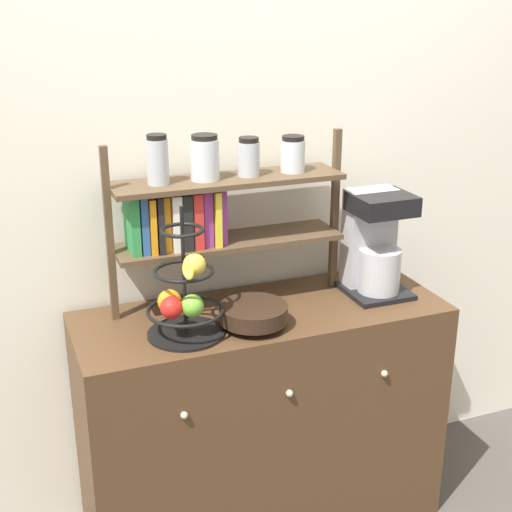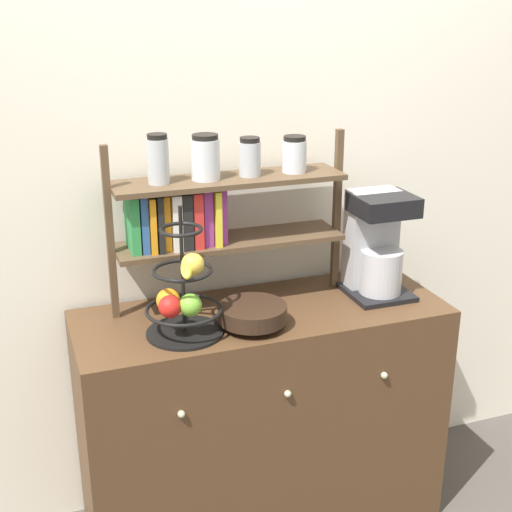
% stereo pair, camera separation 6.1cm
% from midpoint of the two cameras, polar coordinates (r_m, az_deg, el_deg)
% --- Properties ---
extents(wall_back, '(7.00, 0.05, 2.60)m').
position_cam_midpoint_polar(wall_back, '(2.56, -2.51, 7.12)').
color(wall_back, silver).
rests_on(wall_back, ground_plane).
extents(sideboard, '(1.28, 0.49, 0.86)m').
position_cam_midpoint_polar(sideboard, '(2.66, -0.21, -12.85)').
color(sideboard, '#4C331E').
rests_on(sideboard, ground_plane).
extents(coffee_maker, '(0.21, 0.23, 0.37)m').
position_cam_midpoint_polar(coffee_maker, '(2.58, 8.81, 1.00)').
color(coffee_maker, black).
rests_on(coffee_maker, sideboard).
extents(fruit_stand, '(0.25, 0.25, 0.43)m').
position_cam_midpoint_polar(fruit_stand, '(2.23, -6.60, -3.26)').
color(fruit_stand, black).
rests_on(fruit_stand, sideboard).
extents(wooden_bowl, '(0.22, 0.22, 0.08)m').
position_cam_midpoint_polar(wooden_bowl, '(2.32, -0.94, -4.68)').
color(wooden_bowl, black).
rests_on(wooden_bowl, sideboard).
extents(shelf_hutch, '(0.83, 0.20, 0.61)m').
position_cam_midpoint_polar(shelf_hutch, '(2.39, -4.84, 4.18)').
color(shelf_hutch, brown).
rests_on(shelf_hutch, sideboard).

